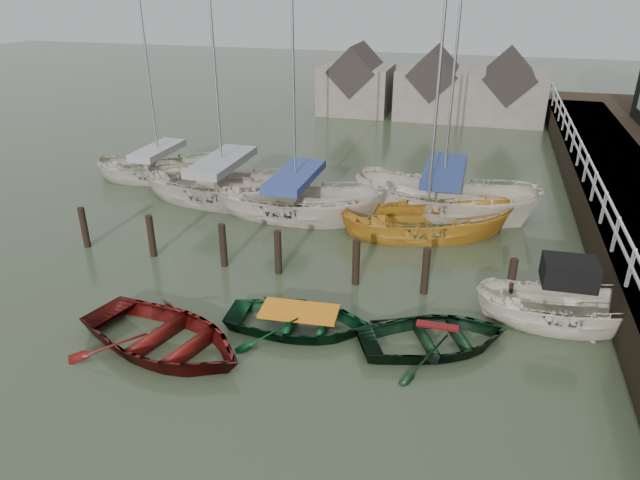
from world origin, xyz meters
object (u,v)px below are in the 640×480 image
(sailboat_d, at_px, (441,211))
(rowboat_dkgreen, at_px, (435,346))
(motorboat, at_px, (561,322))
(rowboat_red, at_px, (165,348))
(sailboat_a, at_px, (225,199))
(sailboat_e, at_px, (161,178))
(rowboat_green, at_px, (300,329))
(sailboat_c, at_px, (426,233))
(sailboat_b, at_px, (296,214))

(sailboat_d, bearing_deg, rowboat_dkgreen, -163.84)
(motorboat, relative_size, sailboat_d, 0.35)
(rowboat_dkgreen, bearing_deg, motorboat, -84.68)
(rowboat_red, bearing_deg, rowboat_dkgreen, -57.88)
(sailboat_a, height_order, sailboat_e, sailboat_a)
(sailboat_a, relative_size, sailboat_d, 0.85)
(rowboat_green, distance_m, sailboat_d, 9.56)
(rowboat_green, relative_size, sailboat_d, 0.29)
(sailboat_c, height_order, sailboat_d, sailboat_d)
(rowboat_green, relative_size, rowboat_dkgreen, 0.99)
(sailboat_b, bearing_deg, sailboat_a, 81.16)
(rowboat_green, distance_m, sailboat_a, 9.83)
(sailboat_d, bearing_deg, rowboat_green, 175.12)
(rowboat_dkgreen, distance_m, sailboat_c, 6.79)
(motorboat, xyz_separation_m, sailboat_c, (-4.01, 4.88, -0.08))
(motorboat, bearing_deg, rowboat_red, 109.63)
(rowboat_dkgreen, distance_m, sailboat_a, 12.02)
(motorboat, bearing_deg, sailboat_b, 57.24)
(rowboat_dkgreen, bearing_deg, sailboat_d, -21.70)
(rowboat_red, height_order, sailboat_e, sailboat_e)
(motorboat, xyz_separation_m, sailboat_a, (-12.20, 5.93, -0.03))
(sailboat_d, bearing_deg, sailboat_e, 99.39)
(rowboat_green, distance_m, rowboat_dkgreen, 3.43)
(sailboat_b, bearing_deg, rowboat_green, -158.59)
(rowboat_dkgreen, height_order, sailboat_b, sailboat_b)
(sailboat_e, bearing_deg, rowboat_red, -160.85)
(rowboat_red, bearing_deg, sailboat_c, -16.40)
(rowboat_red, distance_m, sailboat_e, 13.25)
(sailboat_c, bearing_deg, motorboat, -157.17)
(rowboat_red, bearing_deg, sailboat_a, 31.77)
(rowboat_dkgreen, relative_size, motorboat, 0.85)
(sailboat_c, relative_size, sailboat_e, 1.15)
(sailboat_b, distance_m, sailboat_c, 4.96)
(sailboat_d, bearing_deg, sailboat_c, -176.30)
(sailboat_b, distance_m, sailboat_d, 5.57)
(rowboat_red, relative_size, sailboat_b, 0.39)
(rowboat_green, height_order, sailboat_b, sailboat_b)
(motorboat, xyz_separation_m, sailboat_d, (-3.69, 7.11, -0.03))
(sailboat_a, bearing_deg, rowboat_dkgreen, -123.89)
(rowboat_green, bearing_deg, sailboat_c, -24.18)
(rowboat_green, xyz_separation_m, sailboat_e, (-9.64, 9.70, 0.06))
(rowboat_green, relative_size, sailboat_b, 0.32)
(rowboat_green, xyz_separation_m, sailboat_d, (2.76, 9.16, 0.06))
(motorboat, height_order, sailboat_a, sailboat_a)
(rowboat_green, xyz_separation_m, sailboat_b, (-2.50, 7.32, 0.06))
(rowboat_red, height_order, sailboat_b, sailboat_b)
(motorboat, distance_m, sailboat_d, 8.01)
(rowboat_dkgreen, xyz_separation_m, motorboat, (3.02, 1.84, 0.09))
(rowboat_dkgreen, height_order, motorboat, motorboat)
(rowboat_red, bearing_deg, sailboat_b, 12.85)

